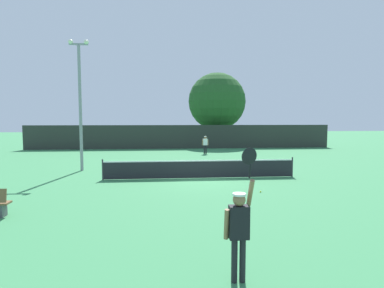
{
  "coord_description": "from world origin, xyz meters",
  "views": [
    {
      "loc": [
        -1.92,
        -16.36,
        3.15
      ],
      "look_at": [
        -0.15,
        3.03,
        1.58
      ],
      "focal_mm": 29.5,
      "sensor_mm": 36.0,
      "label": 1
    }
  ],
  "objects_px": {
    "player_serving": "(239,223)",
    "large_tree": "(217,102)",
    "player_receiving": "(205,143)",
    "parked_car_near": "(116,137)",
    "parked_car_mid": "(197,137)",
    "light_pole": "(80,97)",
    "tennis_ball": "(261,192)",
    "parked_car_far": "(260,137)"
  },
  "relations": [
    {
      "from": "parked_car_far",
      "to": "large_tree",
      "type": "bearing_deg",
      "value": -163.56
    },
    {
      "from": "light_pole",
      "to": "large_tree",
      "type": "height_order",
      "value": "large_tree"
    },
    {
      "from": "parked_car_near",
      "to": "player_serving",
      "type": "bearing_deg",
      "value": -69.7
    },
    {
      "from": "player_receiving",
      "to": "parked_car_mid",
      "type": "xyz_separation_m",
      "value": [
        0.59,
        11.98,
        -0.19
      ]
    },
    {
      "from": "player_serving",
      "to": "parked_car_far",
      "type": "xyz_separation_m",
      "value": [
        10.87,
        33.52,
        -0.38
      ]
    },
    {
      "from": "player_serving",
      "to": "tennis_ball",
      "type": "height_order",
      "value": "player_serving"
    },
    {
      "from": "player_serving",
      "to": "large_tree",
      "type": "xyz_separation_m",
      "value": [
        4.86,
        31.04,
        3.99
      ]
    },
    {
      "from": "light_pole",
      "to": "parked_car_mid",
      "type": "xyz_separation_m",
      "value": [
        9.26,
        20.2,
        -3.68
      ]
    },
    {
      "from": "light_pole",
      "to": "large_tree",
      "type": "distance_m",
      "value": 20.62
    },
    {
      "from": "tennis_ball",
      "to": "parked_car_far",
      "type": "distance_m",
      "value": 27.59
    },
    {
      "from": "player_receiving",
      "to": "tennis_ball",
      "type": "distance_m",
      "value": 14.85
    },
    {
      "from": "player_serving",
      "to": "tennis_ball",
      "type": "xyz_separation_m",
      "value": [
        2.7,
        7.18,
        -1.12
      ]
    },
    {
      "from": "parked_car_mid",
      "to": "large_tree",
      "type": "bearing_deg",
      "value": -57.39
    },
    {
      "from": "player_receiving",
      "to": "parked_car_far",
      "type": "bearing_deg",
      "value": -126.66
    },
    {
      "from": "player_serving",
      "to": "parked_car_far",
      "type": "relative_size",
      "value": 0.59
    },
    {
      "from": "player_receiving",
      "to": "large_tree",
      "type": "bearing_deg",
      "value": -105.9
    },
    {
      "from": "large_tree",
      "to": "parked_car_near",
      "type": "distance_m",
      "value": 14.11
    },
    {
      "from": "player_receiving",
      "to": "parked_car_mid",
      "type": "distance_m",
      "value": 11.99
    },
    {
      "from": "light_pole",
      "to": "large_tree",
      "type": "bearing_deg",
      "value": 56.94
    },
    {
      "from": "player_receiving",
      "to": "tennis_ball",
      "type": "relative_size",
      "value": 23.38
    },
    {
      "from": "player_receiving",
      "to": "parked_car_near",
      "type": "bearing_deg",
      "value": -55.02
    },
    {
      "from": "large_tree",
      "to": "parked_car_far",
      "type": "distance_m",
      "value": 7.83
    },
    {
      "from": "light_pole",
      "to": "parked_car_mid",
      "type": "relative_size",
      "value": 1.84
    },
    {
      "from": "player_receiving",
      "to": "large_tree",
      "type": "xyz_separation_m",
      "value": [
        2.58,
        9.04,
        4.18
      ]
    },
    {
      "from": "tennis_ball",
      "to": "parked_car_far",
      "type": "relative_size",
      "value": 0.02
    },
    {
      "from": "player_receiving",
      "to": "parked_car_mid",
      "type": "relative_size",
      "value": 0.37
    },
    {
      "from": "player_serving",
      "to": "light_pole",
      "type": "relative_size",
      "value": 0.33
    },
    {
      "from": "light_pole",
      "to": "player_receiving",
      "type": "bearing_deg",
      "value": 43.52
    },
    {
      "from": "parked_car_far",
      "to": "player_receiving",
      "type": "bearing_deg",
      "value": -132.71
    },
    {
      "from": "player_serving",
      "to": "light_pole",
      "type": "bearing_deg",
      "value": 114.86
    },
    {
      "from": "large_tree",
      "to": "parked_car_far",
      "type": "height_order",
      "value": "large_tree"
    },
    {
      "from": "parked_car_mid",
      "to": "player_receiving",
      "type": "bearing_deg",
      "value": -94.3
    },
    {
      "from": "player_receiving",
      "to": "parked_car_far",
      "type": "height_order",
      "value": "parked_car_far"
    },
    {
      "from": "parked_car_mid",
      "to": "parked_car_far",
      "type": "xyz_separation_m",
      "value": [
        7.99,
        -0.45,
        0.0
      ]
    },
    {
      "from": "player_serving",
      "to": "large_tree",
      "type": "height_order",
      "value": "large_tree"
    },
    {
      "from": "player_receiving",
      "to": "light_pole",
      "type": "relative_size",
      "value": 0.2
    },
    {
      "from": "tennis_ball",
      "to": "parked_car_near",
      "type": "height_order",
      "value": "parked_car_near"
    },
    {
      "from": "player_serving",
      "to": "large_tree",
      "type": "relative_size",
      "value": 0.31
    },
    {
      "from": "light_pole",
      "to": "large_tree",
      "type": "xyz_separation_m",
      "value": [
        11.24,
        17.27,
        0.69
      ]
    },
    {
      "from": "player_receiving",
      "to": "tennis_ball",
      "type": "height_order",
      "value": "player_receiving"
    },
    {
      "from": "light_pole",
      "to": "parked_car_mid",
      "type": "height_order",
      "value": "light_pole"
    },
    {
      "from": "tennis_ball",
      "to": "large_tree",
      "type": "relative_size",
      "value": 0.01
    }
  ]
}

